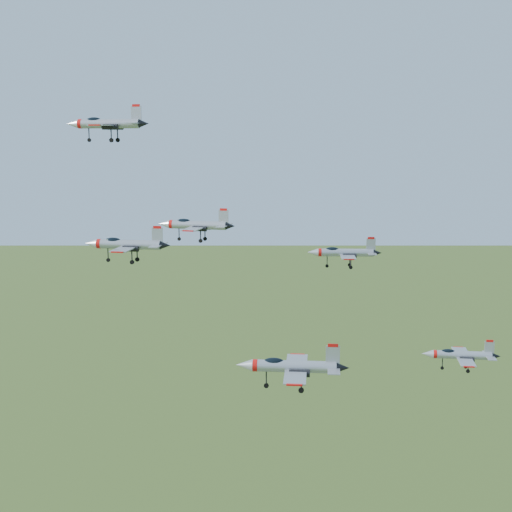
# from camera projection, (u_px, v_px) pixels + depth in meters

# --- Properties ---
(jet_lead) EXTENTS (13.82, 11.33, 3.71)m
(jet_lead) POSITION_uv_depth(u_px,v_px,m) (106.00, 123.00, 111.89)
(jet_lead) COLOR #969AA2
(jet_left_high) EXTENTS (11.77, 9.68, 3.15)m
(jet_left_high) POSITION_uv_depth(u_px,v_px,m) (195.00, 225.00, 103.97)
(jet_left_high) COLOR #969AA2
(jet_right_high) EXTENTS (10.62, 8.76, 2.84)m
(jet_right_high) POSITION_uv_depth(u_px,v_px,m) (126.00, 244.00, 84.27)
(jet_right_high) COLOR #969AA2
(jet_left_low) EXTENTS (11.14, 9.33, 2.98)m
(jet_left_low) POSITION_uv_depth(u_px,v_px,m) (343.00, 252.00, 106.37)
(jet_left_low) COLOR #969AA2
(jet_right_low) EXTENTS (13.87, 11.55, 3.71)m
(jet_right_low) POSITION_uv_depth(u_px,v_px,m) (291.00, 366.00, 86.42)
(jet_right_low) COLOR #969AA2
(jet_trail) EXTENTS (10.82, 8.98, 2.89)m
(jet_trail) POSITION_uv_depth(u_px,v_px,m) (460.00, 355.00, 99.21)
(jet_trail) COLOR #969AA2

